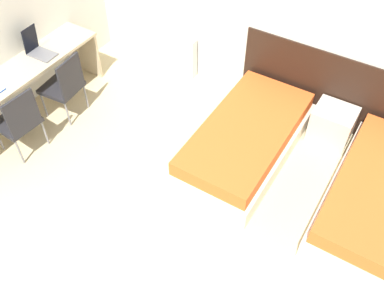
{
  "coord_description": "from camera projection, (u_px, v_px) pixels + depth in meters",
  "views": [
    {
      "loc": [
        1.61,
        -0.56,
        3.83
      ],
      "look_at": [
        0.0,
        2.04,
        0.55
      ],
      "focal_mm": 40.0,
      "sensor_mm": 36.0,
      "label": 1
    }
  ],
  "objects": [
    {
      "name": "wall_back",
      "position": [
        270.0,
        4.0,
        4.89
      ],
      "size": [
        6.09,
        0.05,
        2.7
      ],
      "color": "silver",
      "rests_on": "ground_plane"
    },
    {
      "name": "headboard_panel",
      "position": [
        344.0,
        96.0,
        5.09
      ],
      "size": [
        2.64,
        0.03,
        1.0
      ],
      "color": "black",
      "rests_on": "ground_plane"
    },
    {
      "name": "bed_near_window",
      "position": [
        246.0,
        140.0,
        5.0
      ],
      "size": [
        0.99,
        1.94,
        0.44
      ],
      "color": "beige",
      "rests_on": "ground_plane"
    },
    {
      "name": "bed_near_door",
      "position": [
        380.0,
        197.0,
        4.44
      ],
      "size": [
        0.99,
        1.94,
        0.44
      ],
      "color": "beige",
      "rests_on": "ground_plane"
    },
    {
      "name": "nightstand",
      "position": [
        332.0,
        124.0,
        5.15
      ],
      "size": [
        0.48,
        0.41,
        0.45
      ],
      "color": "beige",
      "rests_on": "ground_plane"
    },
    {
      "name": "radiator",
      "position": [
        169.0,
        51.0,
        6.07
      ],
      "size": [
        0.85,
        0.12,
        0.59
      ],
      "color": "silver",
      "rests_on": "ground_plane"
    },
    {
      "name": "desk",
      "position": [
        17.0,
        84.0,
        5.11
      ],
      "size": [
        0.51,
        2.38,
        0.73
      ],
      "color": "#C6B28E",
      "rests_on": "ground_plane"
    },
    {
      "name": "chair_near_laptop",
      "position": [
        65.0,
        84.0,
        5.27
      ],
      "size": [
        0.47,
        0.47,
        0.88
      ],
      "rotation": [
        0.0,
        0.0,
        0.09
      ],
      "color": "#232328",
      "rests_on": "ground_plane"
    },
    {
      "name": "chair_near_notebook",
      "position": [
        19.0,
        120.0,
        4.83
      ],
      "size": [
        0.47,
        0.47,
        0.88
      ],
      "rotation": [
        0.0,
        0.0,
        -0.07
      ],
      "color": "#232328",
      "rests_on": "ground_plane"
    },
    {
      "name": "laptop",
      "position": [
        38.0,
        49.0,
        5.23
      ],
      "size": [
        0.34,
        0.23,
        0.35
      ],
      "rotation": [
        0.0,
        0.0,
        0.04
      ],
      "color": "slate",
      "rests_on": "desk"
    }
  ]
}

